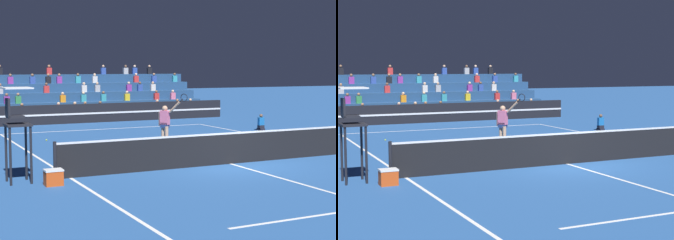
% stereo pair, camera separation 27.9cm
% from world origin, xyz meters
% --- Properties ---
extents(ground_plane, '(120.00, 120.00, 0.00)m').
position_xyz_m(ground_plane, '(0.00, 0.00, 0.00)').
color(ground_plane, '#285699').
extents(court_lines, '(11.10, 23.90, 0.01)m').
position_xyz_m(court_lines, '(0.00, 0.00, 0.00)').
color(court_lines, white).
rests_on(court_lines, ground).
extents(tennis_net, '(12.00, 0.10, 1.10)m').
position_xyz_m(tennis_net, '(0.00, 0.00, 0.54)').
color(tennis_net, black).
rests_on(tennis_net, ground).
extents(sponsor_banner_wall, '(18.00, 0.26, 1.10)m').
position_xyz_m(sponsor_banner_wall, '(0.00, 15.54, 0.55)').
color(sponsor_banner_wall, black).
rests_on(sponsor_banner_wall, ground).
extents(bleacher_stand, '(17.12, 4.75, 3.38)m').
position_xyz_m(bleacher_stand, '(0.01, 19.34, 1.02)').
color(bleacher_stand, navy).
rests_on(bleacher_stand, ground).
extents(umpire_chair, '(0.76, 0.84, 2.67)m').
position_xyz_m(umpire_chair, '(-7.02, -0.00, 1.72)').
color(umpire_chair, black).
rests_on(umpire_chair, ground).
extents(ball_kid_courtside, '(0.30, 0.36, 0.84)m').
position_xyz_m(ball_kid_courtside, '(6.77, 7.78, 0.33)').
color(ball_kid_courtside, black).
rests_on(ball_kid_courtside, ground).
extents(tennis_player, '(0.78, 1.17, 2.27)m').
position_xyz_m(tennis_player, '(-0.42, 4.13, 0.98)').
color(tennis_player, tan).
rests_on(tennis_player, ground).
extents(tennis_ball, '(0.07, 0.07, 0.07)m').
position_xyz_m(tennis_ball, '(-4.09, 8.57, 0.03)').
color(tennis_ball, '#C6DB33').
rests_on(tennis_ball, ground).
extents(equipment_cooler, '(0.50, 0.38, 0.45)m').
position_xyz_m(equipment_cooler, '(-6.21, -0.80, 0.23)').
color(equipment_cooler, '#D84C19').
rests_on(equipment_cooler, ground).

